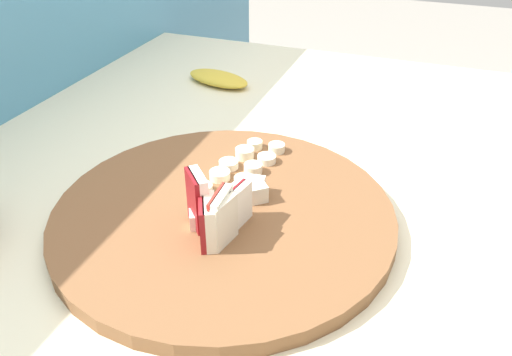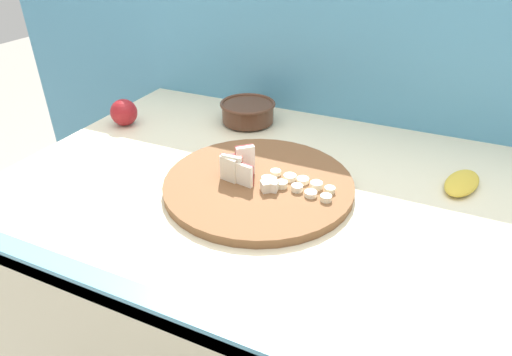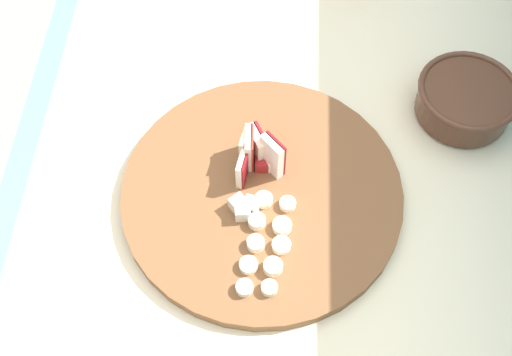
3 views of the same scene
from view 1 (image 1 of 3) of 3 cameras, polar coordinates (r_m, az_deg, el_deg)
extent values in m
cylinder|color=brown|center=(0.63, -3.59, -4.10)|extent=(0.41, 0.41, 0.02)
cube|color=maroon|center=(0.59, -2.24, -3.01)|extent=(0.04, 0.01, 0.05)
cube|color=white|center=(0.58, -1.81, -3.17)|extent=(0.04, 0.02, 0.05)
cube|color=#B22D23|center=(0.56, -3.98, -4.77)|extent=(0.04, 0.01, 0.05)
cube|color=beige|center=(0.55, -3.52, -4.95)|extent=(0.04, 0.02, 0.05)
cube|color=#B22D23|center=(0.56, -4.29, -4.23)|extent=(0.05, 0.01, 0.06)
cube|color=#EFE5CC|center=(0.56, -3.76, -4.33)|extent=(0.05, 0.01, 0.06)
cube|color=maroon|center=(0.56, -5.95, -4.90)|extent=(0.04, 0.03, 0.05)
cube|color=#EFE5CC|center=(0.56, -5.13, -4.85)|extent=(0.05, 0.03, 0.05)
cube|color=maroon|center=(0.58, -6.93, -2.56)|extent=(0.03, 0.03, 0.07)
cube|color=white|center=(0.58, -6.27, -2.41)|extent=(0.04, 0.04, 0.07)
cube|color=beige|center=(0.63, 0.14, -1.58)|extent=(0.03, 0.03, 0.02)
cube|color=#EFE5CC|center=(0.64, -1.45, -1.28)|extent=(0.03, 0.03, 0.02)
cube|color=white|center=(0.64, -0.03, -0.89)|extent=(0.02, 0.02, 0.02)
cube|color=#A32323|center=(0.59, -4.94, -4.71)|extent=(0.02, 0.02, 0.02)
cube|color=white|center=(0.59, -6.40, -4.57)|extent=(0.03, 0.03, 0.02)
cylinder|color=white|center=(0.63, -3.24, -2.00)|extent=(0.03, 0.03, 0.01)
cylinder|color=#F4EAC6|center=(0.66, -1.37, -0.39)|extent=(0.02, 0.02, 0.01)
cylinder|color=white|center=(0.69, -0.33, 1.07)|extent=(0.02, 0.02, 0.01)
cylinder|color=white|center=(0.71, 1.18, 2.13)|extent=(0.03, 0.03, 0.01)
cylinder|color=#F4EAC6|center=(0.74, 2.29, 3.35)|extent=(0.02, 0.02, 0.01)
cylinder|color=#F4EAC6|center=(0.65, -5.84, -1.15)|extent=(0.02, 0.02, 0.01)
cylinder|color=white|center=(0.68, -4.01, 0.34)|extent=(0.03, 0.03, 0.01)
cylinder|color=white|center=(0.70, -3.05, 1.53)|extent=(0.03, 0.03, 0.01)
cylinder|color=#F4EAC6|center=(0.72, -1.26, 2.78)|extent=(0.03, 0.03, 0.01)
cylinder|color=beige|center=(0.74, -0.15, 3.72)|extent=(0.02, 0.02, 0.01)
ellipsoid|color=gold|center=(1.02, -4.19, 10.92)|extent=(0.09, 0.14, 0.02)
camera|label=2|loc=(0.95, 62.31, 24.99)|focal=30.46mm
camera|label=3|loc=(1.06, 11.13, 56.95)|focal=45.44mm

